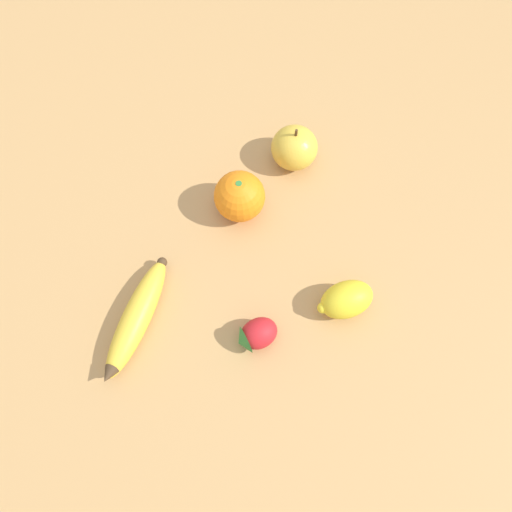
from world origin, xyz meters
TOP-DOWN VIEW (x-y plane):
  - ground_plane at (0.00, 0.00)m, footprint 3.00×3.00m
  - banana at (0.11, -0.09)m, footprint 0.18×0.13m
  - orange at (-0.05, 0.09)m, footprint 0.08×0.08m
  - strawberry at (0.17, 0.07)m, footprint 0.06×0.07m
  - apple at (-0.12, 0.19)m, footprint 0.08×0.08m
  - lemon at (0.14, 0.21)m, footprint 0.07×0.09m

SIDE VIEW (x-z plane):
  - ground_plane at x=0.00m, z-range 0.00..0.00m
  - banana at x=0.11m, z-range 0.00..0.04m
  - strawberry at x=0.17m, z-range 0.00..0.04m
  - lemon at x=0.14m, z-range 0.00..0.05m
  - apple at x=-0.12m, z-range -0.01..0.08m
  - orange at x=-0.05m, z-range 0.00..0.08m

